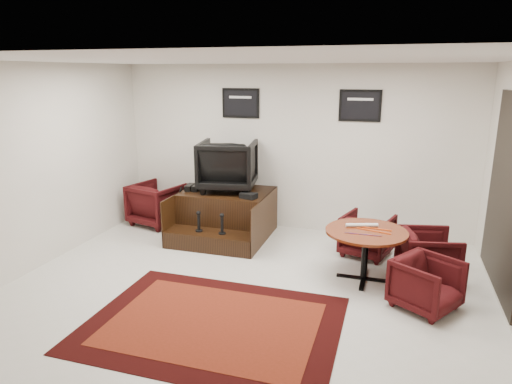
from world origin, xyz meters
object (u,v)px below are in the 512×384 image
shine_chair (228,163)px  armchair_side (157,202)px  meeting_table (366,237)px  table_chair_corner (427,282)px  table_chair_back (367,233)px  table_chair_window (428,253)px  shine_podium (226,215)px

shine_chair → armchair_side: (-1.39, 0.05, -0.80)m
meeting_table → table_chair_corner: meeting_table is taller
table_chair_back → table_chair_corner: 1.64m
armchair_side → table_chair_window: 4.64m
shine_chair → table_chair_corner: 3.67m
armchair_side → shine_chair: bearing=-167.8°
shine_podium → table_chair_back: 2.33m
armchair_side → table_chair_back: (3.71, -0.37, -0.07)m
table_chair_window → table_chair_corner: bearing=163.6°
table_chair_back → shine_podium: bearing=12.4°
shine_podium → table_chair_corner: 3.49m
shine_chair → meeting_table: size_ratio=0.88×
shine_podium → armchair_side: 1.40m
armchair_side → table_chair_corner: (4.48, -1.82, -0.08)m
shine_chair → table_chair_window: (3.15, -0.91, -0.85)m
shine_chair → table_chair_corner: size_ratio=1.39×
shine_chair → armchair_side: shine_chair is taller
armchair_side → table_chair_window: size_ratio=1.15×
table_chair_back → table_chair_window: table_chair_window is taller
shine_podium → shine_chair: size_ratio=1.62×
shine_chair → table_chair_window: shine_chair is taller
shine_chair → table_chair_back: shine_chair is taller
shine_podium → table_chair_corner: bearing=-27.6°
table_chair_back → table_chair_corner: size_ratio=1.04×
shine_podium → table_chair_corner: size_ratio=2.25×
shine_podium → table_chair_window: bearing=-13.5°
meeting_table → table_chair_back: 0.92m
table_chair_corner → meeting_table: bearing=85.7°
shine_podium → shine_chair: bearing=90.0°
shine_podium → table_chair_corner: (3.09, -1.62, -0.01)m
shine_podium → meeting_table: 2.59m
armchair_side → table_chair_window: armchair_side is taller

